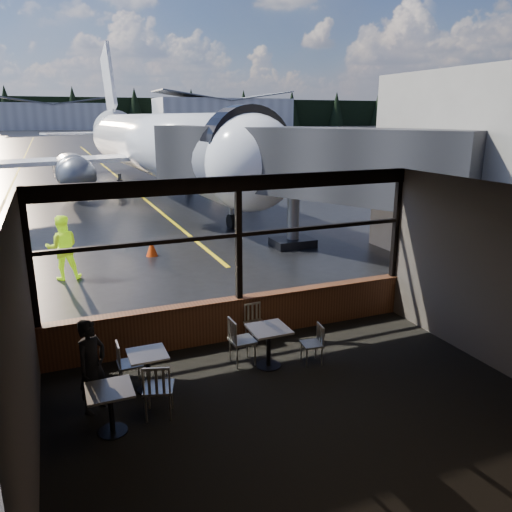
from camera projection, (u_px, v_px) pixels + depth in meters
ground_plane at (61, 136)px, 117.68m from camera, size 520.00×520.00×0.00m
carpet_floor at (304, 409)px, 8.18m from camera, size 8.00×6.00×0.01m
ceiling at (310, 198)px, 7.23m from camera, size 8.00×6.00×0.04m
wall_left at (23, 356)px, 6.24m from camera, size 0.04×6.00×3.50m
wall_right at (499, 279)px, 9.17m from camera, size 0.04×6.00×3.50m
wall_back at (446, 414)px, 5.04m from camera, size 8.00×0.04×3.50m
window_sill at (239, 318)px, 10.73m from camera, size 8.00×0.28×0.90m
window_header at (238, 184)px, 9.94m from camera, size 8.00×0.18×0.30m
mullion_left at (29, 260)px, 8.81m from camera, size 0.12×0.12×2.60m
mullion_centre at (239, 239)px, 10.26m from camera, size 0.12×0.12×2.60m
mullion_right at (396, 224)px, 11.70m from camera, size 0.12×0.12×2.60m
window_transom at (239, 235)px, 10.23m from camera, size 8.00×0.10×0.08m
airliner at (155, 104)px, 30.12m from camera, size 31.22×36.74×10.75m
jet_bridge at (283, 187)px, 16.42m from camera, size 8.97×10.97×4.79m
cafe_table_near at (269, 347)px, 9.50m from camera, size 0.73×0.73×0.80m
cafe_table_mid at (148, 372)px, 8.67m from camera, size 0.65×0.65×0.71m
cafe_table_left at (111, 411)px, 7.50m from camera, size 0.67×0.67×0.74m
chair_near_e at (312, 344)px, 9.62m from camera, size 0.49×0.49×0.80m
chair_near_w at (242, 341)px, 9.59m from camera, size 0.54×0.54×0.96m
chair_near_n at (256, 324)px, 10.46m from camera, size 0.49×0.49×0.86m
chair_mid_s at (159, 388)px, 7.91m from camera, size 0.66×0.66×0.97m
chair_mid_w at (130, 364)px, 8.78m from camera, size 0.48×0.48×0.87m
passenger at (92, 366)px, 7.98m from camera, size 0.68×0.67×1.58m
ground_crew at (62, 247)px, 14.54m from camera, size 0.93×0.73×1.90m
cone_nose at (152, 248)px, 17.11m from camera, size 0.40×0.40×0.55m
terminal_annex at (504, 170)px, 15.93m from camera, size 5.00×7.00×6.00m
hangar_mid at (54, 115)px, 174.19m from camera, size 38.00×15.00×10.00m
hangar_right at (223, 112)px, 189.67m from camera, size 50.00×20.00×12.00m
fuel_tank_c at (23, 121)px, 168.40m from camera, size 8.00×8.00×6.00m
treeline at (52, 112)px, 196.17m from camera, size 360.00×3.00×12.00m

